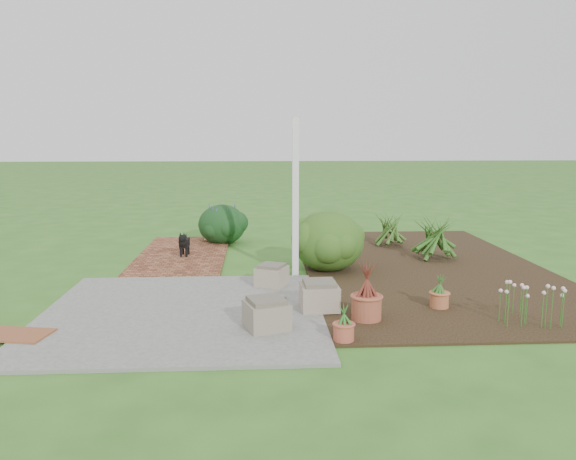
{
  "coord_description": "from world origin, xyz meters",
  "views": [
    {
      "loc": [
        -0.3,
        -8.62,
        2.24
      ],
      "look_at": [
        0.2,
        0.4,
        0.7
      ],
      "focal_mm": 35.0,
      "sensor_mm": 36.0,
      "label": 1
    }
  ],
  "objects": [
    {
      "name": "stone_trough_near",
      "position": [
        -0.2,
        -2.44,
        0.19
      ],
      "size": [
        0.58,
        0.58,
        0.31
      ],
      "primitive_type": "cube",
      "rotation": [
        0.0,
        0.0,
        0.31
      ],
      "color": "#706D56",
      "rests_on": "concrete_patio"
    },
    {
      "name": "veranda_post",
      "position": [
        0.3,
        0.1,
        1.25
      ],
      "size": [
        0.1,
        0.1,
        2.5
      ],
      "primitive_type": "cube",
      "color": "white",
      "rests_on": "ground"
    },
    {
      "name": "agapanthus_clump_front",
      "position": [
        2.36,
        2.41,
        0.42
      ],
      "size": [
        1.02,
        1.02,
        0.78
      ],
      "primitive_type": null,
      "rotation": [
        0.0,
        0.0,
        0.17
      ],
      "color": "#1A4213",
      "rests_on": "garden_bed"
    },
    {
      "name": "garden_bed",
      "position": [
        2.5,
        0.5,
        0.01
      ],
      "size": [
        4.0,
        7.0,
        0.03
      ],
      "primitive_type": "cube",
      "color": "black",
      "rests_on": "ground"
    },
    {
      "name": "brick_path",
      "position": [
        -1.7,
        1.75,
        0.02
      ],
      "size": [
        1.6,
        3.5,
        0.04
      ],
      "primitive_type": "cube",
      "color": "#5A2E1C",
      "rests_on": "ground"
    },
    {
      "name": "cream_ceramic_urn",
      "position": [
        -1.3,
        3.18,
        0.22
      ],
      "size": [
        0.35,
        0.35,
        0.35
      ],
      "primitive_type": "cylinder",
      "rotation": [
        0.0,
        0.0,
        0.41
      ],
      "color": "beige",
      "rests_on": "brick_path"
    },
    {
      "name": "ground",
      "position": [
        0.0,
        0.0,
        0.0
      ],
      "size": [
        80.0,
        80.0,
        0.0
      ],
      "primitive_type": "plane",
      "color": "#33651F",
      "rests_on": "ground"
    },
    {
      "name": "terracotta_pot_small_left",
      "position": [
        2.04,
        -1.74,
        0.13
      ],
      "size": [
        0.3,
        0.3,
        0.2
      ],
      "primitive_type": "cylinder",
      "rotation": [
        0.0,
        0.0,
        -0.3
      ],
      "color": "#A65D38",
      "rests_on": "garden_bed"
    },
    {
      "name": "coir_doormat",
      "position": [
        -2.98,
        -2.53,
        0.05
      ],
      "size": [
        0.79,
        0.58,
        0.02
      ],
      "primitive_type": "cube",
      "rotation": [
        0.0,
        0.0,
        -0.19
      ],
      "color": "brown",
      "rests_on": "concrete_patio"
    },
    {
      "name": "purple_flowering_bush",
      "position": [
        -1.03,
        2.95,
        0.42
      ],
      "size": [
        1.27,
        1.27,
        0.83
      ],
      "primitive_type": "ellipsoid",
      "rotation": [
        0.0,
        0.0,
        -0.36
      ],
      "color": "black",
      "rests_on": "ground"
    },
    {
      "name": "stone_trough_mid",
      "position": [
        0.48,
        -1.75,
        0.2
      ],
      "size": [
        0.49,
        0.49,
        0.31
      ],
      "primitive_type": "cube",
      "rotation": [
        0.0,
        0.0,
        0.04
      ],
      "color": "#78705C",
      "rests_on": "concrete_patio"
    },
    {
      "name": "concrete_patio",
      "position": [
        -1.25,
        -1.75,
        0.02
      ],
      "size": [
        3.5,
        3.5,
        0.04
      ],
      "primitive_type": "cube",
      "color": "#5F5F5D",
      "rests_on": "ground"
    },
    {
      "name": "evergreen_shrub",
      "position": [
        0.87,
        0.43,
        0.53
      ],
      "size": [
        1.31,
        1.31,
        1.0
      ],
      "primitive_type": "ellipsoid",
      "rotation": [
        0.0,
        0.0,
        0.13
      ],
      "color": "#1F3D13",
      "rests_on": "garden_bed"
    },
    {
      "name": "stone_trough_far",
      "position": [
        -0.09,
        -0.57,
        0.18
      ],
      "size": [
        0.54,
        0.54,
        0.27
      ],
      "primitive_type": "cube",
      "rotation": [
        0.0,
        0.0,
        -0.42
      ],
      "color": "gray",
      "rests_on": "concrete_patio"
    },
    {
      "name": "pink_flower_patch",
      "position": [
        2.86,
        -2.26,
        0.31
      ],
      "size": [
        1.12,
        1.12,
        0.55
      ],
      "primitive_type": null,
      "rotation": [
        0.0,
        0.0,
        -0.38
      ],
      "color": "#113D0F",
      "rests_on": "garden_bed"
    },
    {
      "name": "terracotta_pot_bronze",
      "position": [
        1.01,
        -2.16,
        0.18
      ],
      "size": [
        0.39,
        0.39,
        0.29
      ],
      "primitive_type": "cylinder",
      "rotation": [
        0.0,
        0.0,
        -0.09
      ],
      "color": "#984B33",
      "rests_on": "garden_bed"
    },
    {
      "name": "black_dog",
      "position": [
        -1.64,
        1.54,
        0.29
      ],
      "size": [
        0.16,
        0.49,
        0.42
      ],
      "rotation": [
        0.0,
        0.0,
        -0.05
      ],
      "color": "black",
      "rests_on": "brick_path"
    },
    {
      "name": "agapanthus_clump_back",
      "position": [
        2.88,
        1.1,
        0.51
      ],
      "size": [
        1.39,
        1.39,
        0.96
      ],
      "primitive_type": null,
      "rotation": [
        0.0,
        0.0,
        -0.39
      ],
      "color": "#0F400E",
      "rests_on": "garden_bed"
    },
    {
      "name": "terracotta_pot_small_right",
      "position": [
        0.63,
        -2.84,
        0.13
      ],
      "size": [
        0.27,
        0.27,
        0.19
      ],
      "primitive_type": "cylinder",
      "rotation": [
        0.0,
        0.0,
        -0.23
      ],
      "color": "#A94D39",
      "rests_on": "garden_bed"
    }
  ]
}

